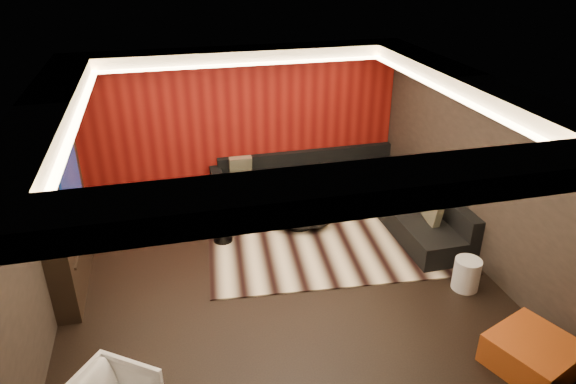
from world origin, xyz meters
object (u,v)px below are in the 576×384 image
object	(u,v)px
white_side_table	(466,274)
orange_ottoman	(533,354)
drum_stool	(223,231)
sectional_sofa	(347,193)
coffee_table	(299,222)

from	to	relation	value
white_side_table	orange_ottoman	xyz separation A→B (m)	(-0.08, -1.53, -0.04)
drum_stool	white_side_table	size ratio (longest dim) A/B	0.79
drum_stool	white_side_table	bearing A→B (deg)	-33.42
sectional_sofa	white_side_table	bearing A→B (deg)	-74.74
coffee_table	sectional_sofa	xyz separation A→B (m)	(1.07, 0.58, 0.15)
coffee_table	drum_stool	distance (m)	1.34
orange_ottoman	sectional_sofa	xyz separation A→B (m)	(-0.69, 4.34, 0.07)
coffee_table	drum_stool	size ratio (longest dim) A/B	3.00
drum_stool	white_side_table	distance (m)	3.79
orange_ottoman	coffee_table	bearing A→B (deg)	115.05
orange_ottoman	sectional_sofa	size ratio (longest dim) A/B	0.24
white_side_table	orange_ottoman	distance (m)	1.53
orange_ottoman	white_side_table	bearing A→B (deg)	87.03
coffee_table	orange_ottoman	size ratio (longest dim) A/B	1.28
orange_ottoman	drum_stool	bearing A→B (deg)	130.44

